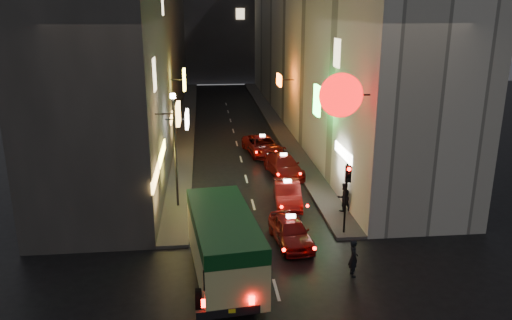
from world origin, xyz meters
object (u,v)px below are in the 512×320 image
object	(u,v)px
minibus	(223,239)
pedestrian_crossing	(354,255)
traffic_light	(347,184)
lamp_post	(175,143)
taxi_near	(291,229)

from	to	relation	value
minibus	pedestrian_crossing	size ratio (longest dim) A/B	3.71
traffic_light	lamp_post	bearing A→B (deg)	151.09
pedestrian_crossing	traffic_light	size ratio (longest dim) A/B	0.52
pedestrian_crossing	taxi_near	bearing A→B (deg)	32.03
traffic_light	minibus	bearing A→B (deg)	-150.50
minibus	lamp_post	distance (m)	8.45
minibus	traffic_light	distance (m)	6.95
lamp_post	minibus	bearing A→B (deg)	-74.43
taxi_near	lamp_post	world-z (taller)	lamp_post
traffic_light	taxi_near	bearing A→B (deg)	-169.80
minibus	traffic_light	world-z (taller)	traffic_light
taxi_near	minibus	bearing A→B (deg)	-138.25
pedestrian_crossing	lamp_post	distance (m)	11.48
minibus	traffic_light	size ratio (longest dim) A/B	1.94
minibus	traffic_light	bearing A→B (deg)	29.50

